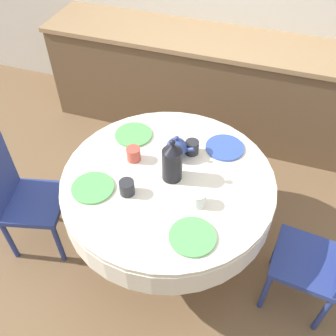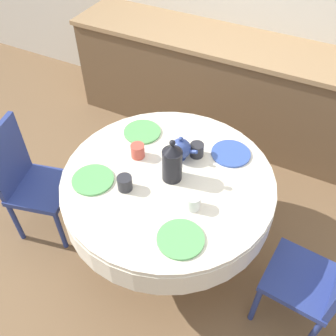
{
  "view_description": "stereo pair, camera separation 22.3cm",
  "coord_description": "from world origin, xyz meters",
  "px_view_note": "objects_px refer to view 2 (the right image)",
  "views": [
    {
      "loc": [
        0.5,
        -1.48,
        2.44
      ],
      "look_at": [
        0.0,
        0.0,
        0.84
      ],
      "focal_mm": 40.0,
      "sensor_mm": 36.0,
      "label": 1
    },
    {
      "loc": [
        0.71,
        -1.39,
        2.44
      ],
      "look_at": [
        0.0,
        0.0,
        0.84
      ],
      "focal_mm": 40.0,
      "sensor_mm": 36.0,
      "label": 2
    }
  ],
  "objects_px": {
    "chair_right": "(28,178)",
    "teapot": "(181,149)",
    "chair_left": "(320,278)",
    "coffee_carafe": "(172,162)"
  },
  "relations": [
    {
      "from": "chair_right",
      "to": "teapot",
      "type": "distance_m",
      "value": 1.11
    },
    {
      "from": "chair_left",
      "to": "coffee_carafe",
      "type": "bearing_deg",
      "value": 89.38
    },
    {
      "from": "chair_right",
      "to": "teapot",
      "type": "xyz_separation_m",
      "value": [
        0.97,
        0.44,
        0.33
      ]
    },
    {
      "from": "chair_left",
      "to": "chair_right",
      "type": "relative_size",
      "value": 1.0
    },
    {
      "from": "chair_right",
      "to": "teapot",
      "type": "height_order",
      "value": "same"
    },
    {
      "from": "coffee_carafe",
      "to": "teapot",
      "type": "bearing_deg",
      "value": 99.38
    },
    {
      "from": "coffee_carafe",
      "to": "teapot",
      "type": "xyz_separation_m",
      "value": [
        -0.03,
        0.18,
        -0.05
      ]
    },
    {
      "from": "chair_right",
      "to": "coffee_carafe",
      "type": "relative_size",
      "value": 3.1
    },
    {
      "from": "chair_left",
      "to": "teapot",
      "type": "xyz_separation_m",
      "value": [
        -1.01,
        0.29,
        0.33
      ]
    },
    {
      "from": "chair_left",
      "to": "teapot",
      "type": "bearing_deg",
      "value": 79.74
    }
  ]
}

